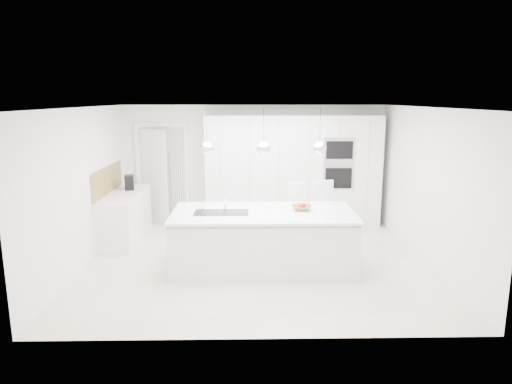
{
  "coord_description": "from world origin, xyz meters",
  "views": [
    {
      "loc": [
        -0.14,
        -7.16,
        2.65
      ],
      "look_at": [
        0.0,
        0.3,
        1.1
      ],
      "focal_mm": 32.0,
      "sensor_mm": 36.0,
      "label": 1
    }
  ],
  "objects_px": {
    "island_base": "(263,241)",
    "espresso_machine": "(129,182)",
    "bar_stool_left": "(297,218)",
    "fruit_bowl": "(302,208)",
    "bar_stool_right": "(324,216)"
  },
  "relations": [
    {
      "from": "island_base",
      "to": "espresso_machine",
      "type": "bearing_deg",
      "value": 143.71
    },
    {
      "from": "fruit_bowl",
      "to": "bar_stool_left",
      "type": "height_order",
      "value": "bar_stool_left"
    },
    {
      "from": "fruit_bowl",
      "to": "bar_stool_left",
      "type": "distance_m",
      "value": 0.81
    },
    {
      "from": "bar_stool_right",
      "to": "fruit_bowl",
      "type": "bearing_deg",
      "value": -140.69
    },
    {
      "from": "espresso_machine",
      "to": "fruit_bowl",
      "type": "bearing_deg",
      "value": -40.68
    },
    {
      "from": "fruit_bowl",
      "to": "bar_stool_right",
      "type": "height_order",
      "value": "bar_stool_right"
    },
    {
      "from": "bar_stool_left",
      "to": "bar_stool_right",
      "type": "xyz_separation_m",
      "value": [
        0.48,
        0.03,
        0.02
      ]
    },
    {
      "from": "bar_stool_left",
      "to": "bar_stool_right",
      "type": "relative_size",
      "value": 0.97
    },
    {
      "from": "island_base",
      "to": "bar_stool_right",
      "type": "relative_size",
      "value": 2.34
    },
    {
      "from": "fruit_bowl",
      "to": "bar_stool_right",
      "type": "relative_size",
      "value": 0.26
    },
    {
      "from": "island_base",
      "to": "bar_stool_left",
      "type": "xyz_separation_m",
      "value": [
        0.63,
        0.88,
        0.15
      ]
    },
    {
      "from": "fruit_bowl",
      "to": "espresso_machine",
      "type": "relative_size",
      "value": 1.11
    },
    {
      "from": "island_base",
      "to": "bar_stool_left",
      "type": "relative_size",
      "value": 2.41
    },
    {
      "from": "espresso_machine",
      "to": "bar_stool_right",
      "type": "distance_m",
      "value": 3.78
    },
    {
      "from": "island_base",
      "to": "fruit_bowl",
      "type": "xyz_separation_m",
      "value": [
        0.62,
        0.14,
        0.51
      ]
    }
  ]
}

